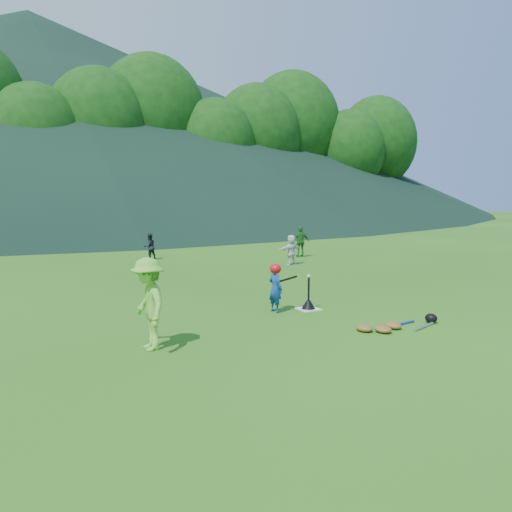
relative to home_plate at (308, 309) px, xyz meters
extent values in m
plane|color=#275814|center=(0.00, 0.00, -0.01)|extent=(120.00, 120.00, 0.00)
cube|color=silver|center=(0.00, 0.00, 0.00)|extent=(0.45, 0.45, 0.02)
sphere|color=white|center=(0.00, 0.00, 0.73)|extent=(0.08, 0.08, 0.08)
imported|color=navy|center=(-0.76, 0.13, 0.50)|extent=(0.31, 0.41, 1.01)
imported|color=#74C93B|center=(-3.83, -1.19, 0.74)|extent=(0.57, 0.97, 1.50)
imported|color=black|center=(-0.83, 9.82, 0.49)|extent=(0.57, 0.49, 1.01)
imported|color=#22681F|center=(4.78, 7.88, 0.60)|extent=(0.77, 0.45, 1.22)
imported|color=white|center=(3.29, 6.16, 0.53)|extent=(1.04, 0.55, 1.07)
cone|color=black|center=(0.00, 0.00, 0.10)|extent=(0.30, 0.30, 0.18)
cylinder|color=black|center=(0.00, 0.00, 0.44)|extent=(0.04, 0.04, 0.50)
ellipsoid|color=red|center=(-0.76, 0.13, 0.92)|extent=(0.24, 0.26, 0.22)
cylinder|color=black|center=(-0.46, 0.09, 0.69)|extent=(0.58, 0.30, 0.07)
ellipsoid|color=olive|center=(0.20, -2.16, 0.05)|extent=(0.28, 0.34, 0.13)
ellipsoid|color=olive|center=(0.55, -2.04, 0.05)|extent=(0.28, 0.34, 0.13)
ellipsoid|color=olive|center=(-0.05, -1.94, 0.05)|extent=(0.28, 0.34, 0.13)
cylinder|color=silver|center=(1.10, -2.26, 0.02)|extent=(0.70, 0.28, 0.06)
cylinder|color=#263FA5|center=(0.90, -1.91, 0.02)|extent=(0.68, 0.15, 0.05)
ellipsoid|color=black|center=(1.50, -2.06, 0.08)|extent=(0.22, 0.24, 0.19)
cube|color=gray|center=(0.00, 28.00, 0.59)|extent=(70.00, 0.03, 1.20)
cube|color=yellow|center=(0.00, 28.00, 1.23)|extent=(70.00, 0.08, 0.08)
cylinder|color=gray|center=(0.00, 28.00, 0.59)|extent=(0.07, 0.07, 1.30)
cylinder|color=gray|center=(35.00, 28.00, 0.59)|extent=(0.07, 0.07, 1.30)
cylinder|color=#382314|center=(-3.20, 32.00, 1.60)|extent=(0.56, 0.56, 3.22)
ellipsoid|color=#164711|center=(-3.20, 32.00, 6.71)|extent=(6.99, 6.99, 8.04)
cylinder|color=#382314|center=(1.60, 33.50, 1.90)|extent=(0.56, 0.56, 3.81)
ellipsoid|color=#164711|center=(1.60, 33.50, 7.95)|extent=(8.28, 8.28, 9.53)
cylinder|color=#382314|center=(6.40, 35.00, 2.19)|extent=(0.56, 0.56, 4.41)
ellipsoid|color=#164711|center=(6.40, 35.00, 9.19)|extent=(9.58, 9.58, 11.01)
cylinder|color=#382314|center=(11.20, 32.00, 1.62)|extent=(0.56, 0.56, 3.25)
ellipsoid|color=#164711|center=(11.20, 32.00, 6.78)|extent=(7.07, 7.07, 8.13)
cylinder|color=#382314|center=(16.00, 33.50, 1.91)|extent=(0.56, 0.56, 3.85)
ellipsoid|color=#164711|center=(16.00, 33.50, 8.02)|extent=(8.36, 8.36, 9.61)
cylinder|color=#382314|center=(20.80, 35.00, 2.21)|extent=(0.56, 0.56, 4.44)
ellipsoid|color=#164711|center=(20.80, 35.00, 9.26)|extent=(9.65, 9.65, 11.10)
cylinder|color=#382314|center=(25.60, 32.00, 1.63)|extent=(0.56, 0.56, 3.29)
ellipsoid|color=#164711|center=(25.60, 32.00, 6.85)|extent=(7.14, 7.14, 8.22)
cylinder|color=#382314|center=(30.40, 33.50, 1.93)|extent=(0.56, 0.56, 3.88)
ellipsoid|color=#164711|center=(30.40, 33.50, 8.09)|extent=(8.44, 8.44, 9.70)
cone|color=black|center=(0.00, 83.00, 15.99)|extent=(140.00, 140.00, 32.00)
camera|label=1|loc=(-5.89, -8.94, 2.48)|focal=35.00mm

